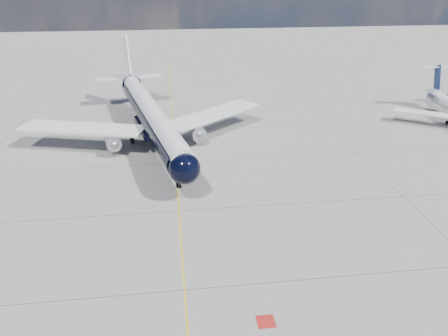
% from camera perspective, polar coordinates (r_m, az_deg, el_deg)
% --- Properties ---
extents(ground, '(320.00, 320.00, 0.00)m').
position_cam_1_polar(ground, '(73.61, -6.47, 2.21)').
color(ground, gray).
rests_on(ground, ground).
extents(taxiway_centerline, '(0.16, 160.00, 0.01)m').
position_cam_1_polar(taxiway_centerline, '(69.01, -6.36, 0.64)').
color(taxiway_centerline, '#DCBB0B').
rests_on(taxiway_centerline, ground).
extents(red_marking, '(1.60, 1.60, 0.01)m').
position_cam_1_polar(red_marking, '(40.29, 5.48, -19.34)').
color(red_marking, maroon).
rests_on(red_marking, ground).
extents(main_airliner, '(42.94, 52.97, 15.43)m').
position_cam_1_polar(main_airliner, '(77.29, -9.62, 6.89)').
color(main_airliner, black).
rests_on(main_airliner, ground).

